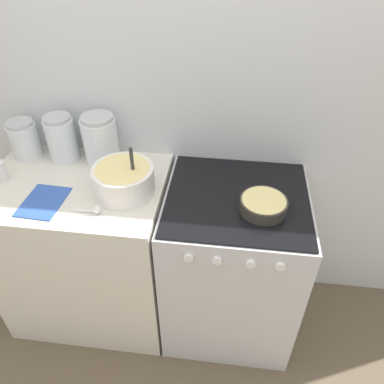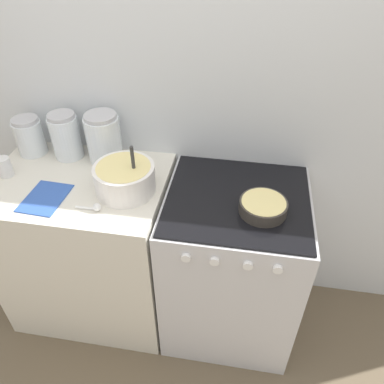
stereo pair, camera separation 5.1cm
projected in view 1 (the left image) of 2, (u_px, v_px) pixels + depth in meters
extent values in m
plane|color=brown|center=(160.00, 356.00, 2.10)|extent=(12.00, 12.00, 0.00)
cube|color=silver|center=(172.00, 107.00, 1.85)|extent=(4.75, 0.05, 2.40)
cube|color=silver|center=(90.00, 250.00, 2.09)|extent=(0.87, 0.63, 0.94)
cube|color=silver|center=(231.00, 265.00, 2.02)|extent=(0.68, 0.63, 0.93)
cube|color=black|center=(238.00, 198.00, 1.72)|extent=(0.65, 0.61, 0.01)
cylinder|color=white|center=(188.00, 258.00, 1.54)|extent=(0.04, 0.02, 0.04)
cylinder|color=white|center=(217.00, 261.00, 1.53)|extent=(0.04, 0.02, 0.04)
cylinder|color=white|center=(251.00, 264.00, 1.51)|extent=(0.04, 0.02, 0.04)
cylinder|color=white|center=(280.00, 267.00, 1.50)|extent=(0.04, 0.02, 0.04)
cylinder|color=white|center=(124.00, 180.00, 1.71)|extent=(0.28, 0.28, 0.13)
cylinder|color=#EFDB8C|center=(123.00, 175.00, 1.69)|extent=(0.25, 0.25, 0.07)
cylinder|color=#333333|center=(133.00, 169.00, 1.66)|extent=(0.02, 0.02, 0.22)
cylinder|color=#38332D|center=(263.00, 205.00, 1.63)|extent=(0.21, 0.21, 0.06)
cylinder|color=#EFDB8C|center=(263.00, 204.00, 1.63)|extent=(0.19, 0.19, 0.05)
cylinder|color=silver|center=(25.00, 141.00, 1.93)|extent=(0.15, 0.15, 0.18)
cylinder|color=white|center=(27.00, 147.00, 1.95)|extent=(0.13, 0.13, 0.11)
cylinder|color=#B2B2B7|center=(19.00, 123.00, 1.87)|extent=(0.13, 0.13, 0.02)
cylinder|color=silver|center=(62.00, 140.00, 1.90)|extent=(0.15, 0.15, 0.22)
cylinder|color=tan|center=(64.00, 147.00, 1.92)|extent=(0.13, 0.13, 0.13)
cylinder|color=#B2B2B7|center=(57.00, 118.00, 1.82)|extent=(0.13, 0.13, 0.02)
cylinder|color=silver|center=(101.00, 141.00, 1.87)|extent=(0.17, 0.17, 0.24)
cylinder|color=silver|center=(102.00, 149.00, 1.90)|extent=(0.15, 0.15, 0.14)
cylinder|color=#B2B2B7|center=(97.00, 118.00, 1.79)|extent=(0.16, 0.16, 0.02)
cylinder|color=silver|center=(0.00, 171.00, 1.79)|extent=(0.06, 0.06, 0.10)
cube|color=#3359B2|center=(43.00, 202.00, 1.69)|extent=(0.19, 0.24, 0.01)
cylinder|color=white|center=(85.00, 211.00, 1.63)|extent=(0.09, 0.01, 0.01)
sphere|color=white|center=(97.00, 210.00, 1.62)|extent=(0.04, 0.04, 0.04)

